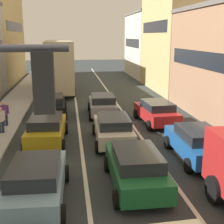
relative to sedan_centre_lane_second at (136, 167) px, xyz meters
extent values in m
cube|color=#B5B5B5|center=(-6.85, 13.39, -0.73)|extent=(2.60, 64.00, 0.14)
cube|color=silver|center=(-1.85, 13.39, -0.79)|extent=(0.16, 60.00, 0.01)
cube|color=silver|center=(1.55, 13.39, -0.79)|extent=(0.16, 60.00, 0.01)
cube|color=black|center=(-8.64, 30.06, 5.78)|extent=(0.02, 11.73, 1.10)
cube|color=beige|center=(9.75, 31.89, 3.36)|extent=(7.00, 10.90, 8.31)
cube|color=black|center=(6.23, 31.89, 3.77)|extent=(0.02, 8.80, 1.10)
cube|color=#66605B|center=(9.75, 31.89, 7.66)|extent=(7.20, 10.90, 0.30)
cube|color=tan|center=(9.75, 20.89, 5.00)|extent=(7.00, 10.90, 11.60)
cube|color=black|center=(6.23, 20.89, 5.58)|extent=(0.02, 8.80, 1.10)
cube|color=black|center=(6.23, 9.89, 3.23)|extent=(0.02, 8.80, 1.10)
cube|color=black|center=(-2.70, -6.26, 4.15)|extent=(0.28, 0.28, 0.84)
sphere|color=red|center=(-2.70, -6.11, 4.41)|extent=(0.18, 0.18, 0.18)
sphere|color=#F2A519|center=(-2.70, -6.11, 4.15)|extent=(0.18, 0.18, 0.18)
sphere|color=green|center=(-2.70, -6.11, 3.89)|extent=(0.18, 0.18, 0.18)
cylinder|color=black|center=(2.40, -1.49, -0.32)|extent=(0.32, 0.97, 0.96)
cube|color=#19592D|center=(0.00, 0.05, -0.13)|extent=(1.84, 4.32, 0.70)
cube|color=#1E2328|center=(0.00, -0.15, 0.43)|extent=(1.61, 2.42, 0.52)
cylinder|color=black|center=(-0.90, 1.52, -0.48)|extent=(0.23, 0.64, 0.64)
cylinder|color=black|center=(0.94, 1.50, -0.48)|extent=(0.23, 0.64, 0.64)
cylinder|color=black|center=(-0.93, -1.40, -0.48)|extent=(0.23, 0.64, 0.64)
cylinder|color=black|center=(0.91, -1.42, -0.48)|extent=(0.23, 0.64, 0.64)
cube|color=#759EB7|center=(-3.57, -0.58, -0.13)|extent=(1.96, 4.36, 0.70)
cube|color=#1E2328|center=(-3.58, -0.78, 0.43)|extent=(1.67, 2.46, 0.52)
cylinder|color=black|center=(-4.44, 0.92, -0.48)|extent=(0.24, 0.65, 0.64)
cylinder|color=black|center=(-2.60, 0.85, -0.48)|extent=(0.24, 0.65, 0.64)
cylinder|color=black|center=(-2.71, -2.07, -0.48)|extent=(0.24, 0.65, 0.64)
cube|color=beige|center=(-0.15, 5.04, -0.13)|extent=(1.93, 4.35, 0.70)
cube|color=#1E2328|center=(-0.15, 4.84, 0.43)|extent=(1.65, 2.45, 0.52)
cylinder|color=black|center=(-1.02, 6.52, -0.48)|extent=(0.24, 0.65, 0.64)
cylinder|color=black|center=(0.82, 6.47, -0.48)|extent=(0.24, 0.65, 0.64)
cylinder|color=black|center=(-1.11, 3.60, -0.48)|extent=(0.24, 0.65, 0.64)
cylinder|color=black|center=(0.73, 3.55, -0.48)|extent=(0.24, 0.65, 0.64)
cube|color=#B29319|center=(-3.63, 5.55, -0.13)|extent=(2.00, 4.38, 0.70)
cube|color=#1E2328|center=(-3.63, 5.35, 0.43)|extent=(1.70, 2.48, 0.52)
cylinder|color=black|center=(-4.48, 7.06, -0.48)|extent=(0.25, 0.65, 0.64)
cylinder|color=black|center=(-2.64, 6.97, -0.48)|extent=(0.25, 0.65, 0.64)
cylinder|color=black|center=(-4.61, 4.13, -0.48)|extent=(0.25, 0.65, 0.64)
cylinder|color=black|center=(-2.78, 4.05, -0.48)|extent=(0.25, 0.65, 0.64)
cube|color=gray|center=(-0.04, 11.06, -0.13)|extent=(1.97, 4.37, 0.70)
cube|color=#1E2328|center=(-0.05, 10.86, 0.43)|extent=(1.68, 2.47, 0.52)
cylinder|color=black|center=(-0.90, 12.56, -0.48)|extent=(0.24, 0.65, 0.64)
cylinder|color=black|center=(0.93, 12.49, -0.48)|extent=(0.24, 0.65, 0.64)
cylinder|color=black|center=(-1.02, 9.64, -0.48)|extent=(0.24, 0.65, 0.64)
cylinder|color=black|center=(0.82, 9.56, -0.48)|extent=(0.24, 0.65, 0.64)
cube|color=black|center=(-3.62, 11.37, -0.13)|extent=(1.89, 4.34, 0.70)
cube|color=#1E2328|center=(-3.62, 11.17, 0.43)|extent=(1.63, 2.44, 0.52)
cylinder|color=black|center=(-4.57, 12.81, -0.48)|extent=(0.23, 0.64, 0.64)
cylinder|color=black|center=(-2.73, 12.85, -0.48)|extent=(0.23, 0.64, 0.64)
cylinder|color=black|center=(-4.51, 9.89, -0.48)|extent=(0.23, 0.64, 0.64)
cylinder|color=black|center=(-2.67, 9.92, -0.48)|extent=(0.23, 0.64, 0.64)
cube|color=#194C8C|center=(3.37, 2.34, -0.13)|extent=(1.86, 4.32, 0.70)
cube|color=#1E2328|center=(3.36, 2.14, 0.43)|extent=(1.62, 2.43, 0.52)
cylinder|color=black|center=(2.47, 3.82, -0.48)|extent=(0.23, 0.64, 0.64)
cylinder|color=black|center=(4.31, 3.79, -0.48)|extent=(0.23, 0.64, 0.64)
cylinder|color=black|center=(2.43, 0.89, -0.48)|extent=(0.23, 0.64, 0.64)
cube|color=#A51E1E|center=(3.13, 8.36, -0.13)|extent=(2.07, 4.41, 0.70)
cube|color=#1E2328|center=(3.14, 8.16, 0.43)|extent=(1.74, 2.51, 0.52)
cylinder|color=black|center=(2.12, 9.76, -0.48)|extent=(0.26, 0.65, 0.64)
cylinder|color=black|center=(3.96, 9.87, -0.48)|extent=(0.26, 0.65, 0.64)
cylinder|color=black|center=(2.31, 6.84, -0.48)|extent=(0.26, 0.65, 0.64)
cylinder|color=black|center=(4.14, 6.96, -0.48)|extent=(0.26, 0.65, 0.64)
cube|color=#BFB793|center=(-3.36, 21.14, 0.90)|extent=(2.98, 10.60, 2.40)
cube|color=black|center=(-3.36, 21.14, 1.26)|extent=(2.98, 9.97, 0.70)
cube|color=#BFB793|center=(-3.36, 21.14, 3.18)|extent=(2.98, 10.60, 2.16)
cube|color=black|center=(-3.36, 21.14, 3.42)|extent=(2.98, 9.97, 0.64)
cylinder|color=black|center=(-4.79, 24.86, -0.30)|extent=(0.35, 1.01, 1.00)
cylinder|color=black|center=(-2.29, 24.98, -0.30)|extent=(0.35, 1.01, 1.00)
cylinder|color=black|center=(-4.47, 17.94, -0.30)|extent=(0.35, 1.01, 1.00)
cylinder|color=black|center=(-1.97, 18.05, -0.30)|extent=(0.35, 1.01, 1.00)
cylinder|color=#262D47|center=(-6.27, 8.70, -0.39)|extent=(0.16, 0.16, 0.82)
cylinder|color=#262D47|center=(-6.45, 8.68, -0.39)|extent=(0.16, 0.16, 0.82)
cylinder|color=#66337F|center=(-6.36, 8.69, 0.32)|extent=(0.34, 0.34, 0.60)
sphere|color=tan|center=(-6.36, 8.69, 0.74)|extent=(0.24, 0.24, 0.24)
cylinder|color=#66337F|center=(-6.14, 8.72, 0.35)|extent=(0.10, 0.10, 0.55)
cylinder|color=#66337F|center=(-6.58, 8.66, 0.35)|extent=(0.10, 0.10, 0.55)
cylinder|color=#262D47|center=(-6.21, 7.22, -0.39)|extent=(0.16, 0.16, 0.82)
cylinder|color=#262D47|center=(-6.39, 7.20, -0.39)|extent=(0.16, 0.16, 0.82)
cylinder|color=silver|center=(-6.30, 7.21, 0.32)|extent=(0.34, 0.34, 0.60)
cylinder|color=silver|center=(-6.08, 7.24, 0.35)|extent=(0.10, 0.10, 0.55)
camera|label=1|loc=(-2.36, -10.52, 4.77)|focal=49.88mm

